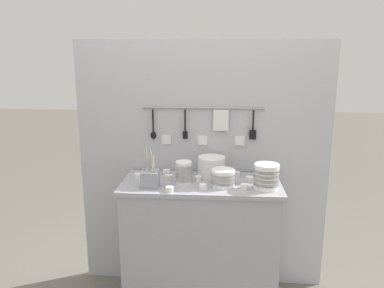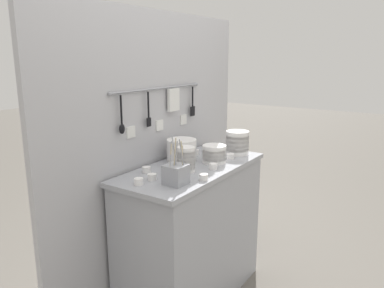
{
  "view_description": "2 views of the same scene",
  "coord_description": "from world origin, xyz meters",
  "px_view_note": "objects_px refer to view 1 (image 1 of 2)",
  "views": [
    {
      "loc": [
        0.11,
        -2.49,
        1.81
      ],
      "look_at": [
        -0.06,
        -0.01,
        1.22
      ],
      "focal_mm": 35.0,
      "sensor_mm": 36.0,
      "label": 1
    },
    {
      "loc": [
        -1.92,
        -1.28,
        1.64
      ],
      "look_at": [
        0.04,
        0.03,
        1.08
      ],
      "focal_mm": 35.0,
      "sensor_mm": 36.0,
      "label": 2
    }
  ],
  "objects_px": {
    "cutlery_caddy": "(150,178)",
    "cup_edge_near": "(169,177)",
    "steel_mixing_bowl": "(265,176)",
    "cup_front_right": "(138,176)",
    "bowl_stack_wide_centre": "(184,172)",
    "plate_stack": "(212,167)",
    "bowl_stack_short_front": "(266,176)",
    "cup_by_caddy": "(170,189)",
    "cup_edge_far": "(152,177)",
    "cup_front_left": "(244,187)",
    "cup_centre": "(249,179)",
    "bowl_stack_back_corner": "(223,178)",
    "cup_back_right": "(198,179)",
    "cup_beside_plates": "(237,174)",
    "cup_mid_row": "(166,172)"
  },
  "relations": [
    {
      "from": "cutlery_caddy",
      "to": "cup_edge_near",
      "type": "bearing_deg",
      "value": 54.85
    },
    {
      "from": "steel_mixing_bowl",
      "to": "cup_front_right",
      "type": "bearing_deg",
      "value": -176.68
    },
    {
      "from": "bowl_stack_wide_centre",
      "to": "plate_stack",
      "type": "height_order",
      "value": "bowl_stack_wide_centre"
    },
    {
      "from": "bowl_stack_short_front",
      "to": "cup_by_caddy",
      "type": "relative_size",
      "value": 3.27
    },
    {
      "from": "bowl_stack_short_front",
      "to": "cup_edge_far",
      "type": "relative_size",
      "value": 3.27
    },
    {
      "from": "cup_front_left",
      "to": "cup_centre",
      "type": "bearing_deg",
      "value": 73.82
    },
    {
      "from": "bowl_stack_short_front",
      "to": "cup_centre",
      "type": "bearing_deg",
      "value": 126.14
    },
    {
      "from": "bowl_stack_back_corner",
      "to": "cup_front_left",
      "type": "relative_size",
      "value": 3.06
    },
    {
      "from": "cup_back_right",
      "to": "cup_beside_plates",
      "type": "xyz_separation_m",
      "value": [
        0.28,
        0.12,
        0.0
      ]
    },
    {
      "from": "bowl_stack_short_front",
      "to": "cup_mid_row",
      "type": "distance_m",
      "value": 0.75
    },
    {
      "from": "cup_beside_plates",
      "to": "cup_by_caddy",
      "type": "relative_size",
      "value": 1.0
    },
    {
      "from": "bowl_stack_wide_centre",
      "to": "cup_beside_plates",
      "type": "xyz_separation_m",
      "value": [
        0.37,
        0.18,
        -0.06
      ]
    },
    {
      "from": "steel_mixing_bowl",
      "to": "cup_edge_far",
      "type": "relative_size",
      "value": 2.19
    },
    {
      "from": "cutlery_caddy",
      "to": "cup_by_caddy",
      "type": "relative_size",
      "value": 5.28
    },
    {
      "from": "cup_centre",
      "to": "cup_front_right",
      "type": "xyz_separation_m",
      "value": [
        -0.8,
        0.01,
        0.0
      ]
    },
    {
      "from": "bowl_stack_short_front",
      "to": "cup_beside_plates",
      "type": "bearing_deg",
      "value": 127.18
    },
    {
      "from": "cutlery_caddy",
      "to": "cup_front_left",
      "type": "distance_m",
      "value": 0.63
    },
    {
      "from": "bowl_stack_short_front",
      "to": "plate_stack",
      "type": "distance_m",
      "value": 0.44
    },
    {
      "from": "bowl_stack_back_corner",
      "to": "cup_front_left",
      "type": "distance_m",
      "value": 0.15
    },
    {
      "from": "cup_edge_near",
      "to": "cup_back_right",
      "type": "relative_size",
      "value": 1.0
    },
    {
      "from": "bowl_stack_back_corner",
      "to": "cup_edge_far",
      "type": "relative_size",
      "value": 3.06
    },
    {
      "from": "cup_back_right",
      "to": "cup_mid_row",
      "type": "relative_size",
      "value": 1.0
    },
    {
      "from": "cutlery_caddy",
      "to": "cup_back_right",
      "type": "relative_size",
      "value": 5.28
    },
    {
      "from": "steel_mixing_bowl",
      "to": "cup_edge_near",
      "type": "xyz_separation_m",
      "value": [
        -0.69,
        -0.07,
        -0.0
      ]
    },
    {
      "from": "bowl_stack_wide_centre",
      "to": "bowl_stack_short_front",
      "type": "bearing_deg",
      "value": -6.7
    },
    {
      "from": "cup_back_right",
      "to": "cup_front_right",
      "type": "bearing_deg",
      "value": 176.35
    },
    {
      "from": "bowl_stack_short_front",
      "to": "steel_mixing_bowl",
      "type": "bearing_deg",
      "value": 84.38
    },
    {
      "from": "plate_stack",
      "to": "cup_by_caddy",
      "type": "height_order",
      "value": "plate_stack"
    },
    {
      "from": "bowl_stack_short_front",
      "to": "cup_front_right",
      "type": "xyz_separation_m",
      "value": [
        -0.9,
        0.15,
        -0.07
      ]
    },
    {
      "from": "plate_stack",
      "to": "cup_beside_plates",
      "type": "xyz_separation_m",
      "value": [
        0.18,
        0.01,
        -0.06
      ]
    },
    {
      "from": "bowl_stack_wide_centre",
      "to": "plate_stack",
      "type": "distance_m",
      "value": 0.25
    },
    {
      "from": "cup_edge_near",
      "to": "cup_edge_far",
      "type": "distance_m",
      "value": 0.12
    },
    {
      "from": "cup_back_right",
      "to": "steel_mixing_bowl",
      "type": "bearing_deg",
      "value": 9.5
    },
    {
      "from": "bowl_stack_short_front",
      "to": "cutlery_caddy",
      "type": "bearing_deg",
      "value": -178.71
    },
    {
      "from": "cup_edge_far",
      "to": "cup_by_caddy",
      "type": "bearing_deg",
      "value": -56.68
    },
    {
      "from": "cup_edge_near",
      "to": "cup_mid_row",
      "type": "bearing_deg",
      "value": 104.62
    },
    {
      "from": "cup_edge_near",
      "to": "plate_stack",
      "type": "bearing_deg",
      "value": 18.43
    },
    {
      "from": "cup_back_right",
      "to": "plate_stack",
      "type": "bearing_deg",
      "value": 49.38
    },
    {
      "from": "bowl_stack_wide_centre",
      "to": "cup_back_right",
      "type": "distance_m",
      "value": 0.13
    },
    {
      "from": "cup_front_left",
      "to": "cup_mid_row",
      "type": "distance_m",
      "value": 0.63
    },
    {
      "from": "cutlery_caddy",
      "to": "cup_centre",
      "type": "bearing_deg",
      "value": 12.72
    },
    {
      "from": "cup_beside_plates",
      "to": "cup_edge_near",
      "type": "bearing_deg",
      "value": -167.14
    },
    {
      "from": "bowl_stack_short_front",
      "to": "steel_mixing_bowl",
      "type": "relative_size",
      "value": 1.49
    },
    {
      "from": "bowl_stack_wide_centre",
      "to": "cup_edge_near",
      "type": "xyz_separation_m",
      "value": [
        -0.11,
        0.07,
        -0.06
      ]
    },
    {
      "from": "bowl_stack_wide_centre",
      "to": "steel_mixing_bowl",
      "type": "height_order",
      "value": "bowl_stack_wide_centre"
    },
    {
      "from": "cup_edge_far",
      "to": "cup_front_left",
      "type": "xyz_separation_m",
      "value": [
        0.65,
        -0.16,
        0.0
      ]
    },
    {
      "from": "plate_stack",
      "to": "cup_mid_row",
      "type": "distance_m",
      "value": 0.34
    },
    {
      "from": "bowl_stack_short_front",
      "to": "cup_mid_row",
      "type": "bearing_deg",
      "value": 159.95
    },
    {
      "from": "cup_mid_row",
      "to": "bowl_stack_back_corner",
      "type": "bearing_deg",
      "value": -29.06
    },
    {
      "from": "cup_edge_near",
      "to": "cup_mid_row",
      "type": "xyz_separation_m",
      "value": [
        -0.03,
        0.13,
        0.0
      ]
    }
  ]
}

